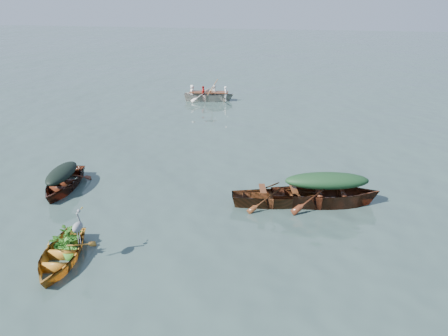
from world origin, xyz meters
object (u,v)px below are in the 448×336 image
object	(u,v)px
yellow_dinghy	(61,263)
open_wooden_boat	(277,205)
dark_covered_boat	(64,189)
rowed_boat	(209,101)
green_tarp_boat	(325,205)
heron	(78,232)

from	to	relation	value
yellow_dinghy	open_wooden_boat	xyz separation A→B (m)	(5.32, 4.44, 0.00)
dark_covered_boat	open_wooden_boat	bearing A→B (deg)	-5.30
dark_covered_boat	rowed_boat	size ratio (longest dim) A/B	0.84
dark_covered_boat	rowed_boat	world-z (taller)	rowed_boat
green_tarp_boat	rowed_boat	world-z (taller)	green_tarp_boat
dark_covered_boat	green_tarp_boat	size ratio (longest dim) A/B	0.75
yellow_dinghy	dark_covered_boat	xyz separation A→B (m)	(-2.32, 4.20, 0.00)
green_tarp_boat	dark_covered_boat	bearing A→B (deg)	82.23
rowed_boat	heron	bearing A→B (deg)	175.44
open_wooden_boat	heron	size ratio (longest dim) A/B	4.59
open_wooden_boat	heron	xyz separation A→B (m)	(-4.79, -4.29, 0.90)
dark_covered_boat	green_tarp_boat	world-z (taller)	green_tarp_boat
rowed_boat	open_wooden_boat	bearing A→B (deg)	-165.28
dark_covered_boat	open_wooden_boat	distance (m)	7.64
yellow_dinghy	green_tarp_boat	xyz separation A→B (m)	(6.88, 4.75, 0.00)
yellow_dinghy	heron	world-z (taller)	heron
green_tarp_boat	heron	size ratio (longest dim) A/B	5.44
dark_covered_boat	open_wooden_boat	size ratio (longest dim) A/B	0.89
dark_covered_boat	heron	world-z (taller)	heron
yellow_dinghy	rowed_boat	size ratio (longest dim) A/B	0.73
heron	green_tarp_boat	bearing A→B (deg)	25.62
open_wooden_boat	rowed_boat	world-z (taller)	rowed_boat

